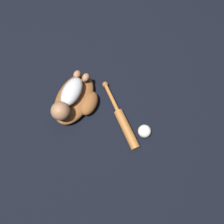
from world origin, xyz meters
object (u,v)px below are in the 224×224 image
at_px(baseball, 144,131).
at_px(baseball_bat, 123,122).
at_px(baseball_glove, 77,99).
at_px(baby_figure, 68,98).

bearing_deg(baseball, baseball_bat, -111.06).
distance_m(baseball_glove, baseball, 0.46).
height_order(baseball_glove, baseball_bat, baseball_glove).
xyz_separation_m(baby_figure, baseball, (0.12, 0.46, -0.09)).
xyz_separation_m(baseball_glove, baseball, (0.16, 0.43, -0.00)).
bearing_deg(baby_figure, baseball_bat, 77.75).
bearing_deg(baseball_glove, baby_figure, -35.14).
bearing_deg(baby_figure, baseball, 75.19).
relative_size(baseball_glove, baby_figure, 1.15).
bearing_deg(baseball_bat, baseball, 68.94).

